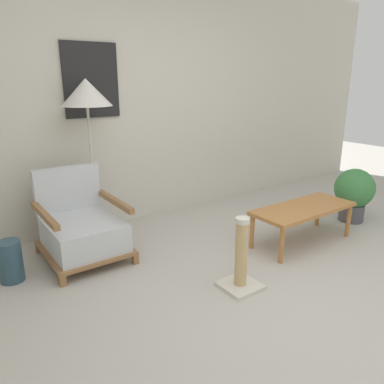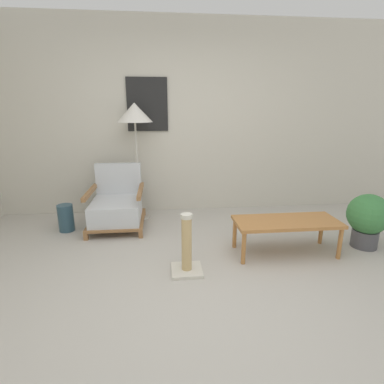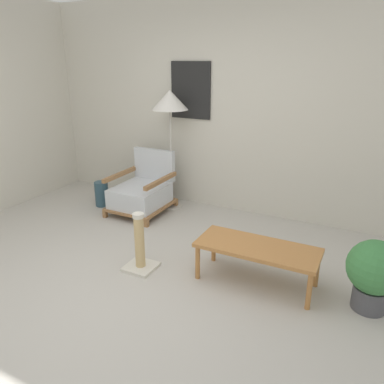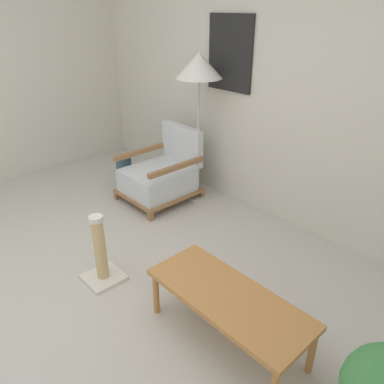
{
  "view_description": "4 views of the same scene",
  "coord_description": "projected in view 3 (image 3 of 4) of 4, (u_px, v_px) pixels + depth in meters",
  "views": [
    {
      "loc": [
        -1.88,
        -1.39,
        1.57
      ],
      "look_at": [
        0.07,
        1.33,
        0.55
      ],
      "focal_mm": 35.0,
      "sensor_mm": 36.0,
      "label": 1
    },
    {
      "loc": [
        -0.28,
        -2.04,
        1.5
      ],
      "look_at": [
        0.07,
        1.33,
        0.55
      ],
      "focal_mm": 28.0,
      "sensor_mm": 36.0,
      "label": 2
    },
    {
      "loc": [
        1.84,
        -2.13,
        1.95
      ],
      "look_at": [
        0.07,
        1.33,
        0.55
      ],
      "focal_mm": 35.0,
      "sensor_mm": 36.0,
      "label": 3
    },
    {
      "loc": [
        2.17,
        -0.59,
        1.98
      ],
      "look_at": [
        0.07,
        1.33,
        0.55
      ],
      "focal_mm": 35.0,
      "sensor_mm": 36.0,
      "label": 4
    }
  ],
  "objects": [
    {
      "name": "ground_plane",
      "position": [
        115.0,
        297.0,
        3.23
      ],
      "size": [
        14.0,
        14.0,
        0.0
      ],
      "primitive_type": "plane",
      "color": "#B7B2A8"
    },
    {
      "name": "wall_back",
      "position": [
        224.0,
        108.0,
        4.76
      ],
      "size": [
        8.0,
        0.09,
        2.7
      ],
      "color": "beige",
      "rests_on": "ground_plane"
    },
    {
      "name": "armchair",
      "position": [
        142.0,
        192.0,
        4.96
      ],
      "size": [
        0.69,
        0.78,
        0.78
      ],
      "color": "olive",
      "rests_on": "ground_plane"
    },
    {
      "name": "floor_lamp",
      "position": [
        170.0,
        105.0,
        4.74
      ],
      "size": [
        0.47,
        0.47,
        1.57
      ],
      "color": "#B7B2A8",
      "rests_on": "ground_plane"
    },
    {
      "name": "coffee_table",
      "position": [
        257.0,
        250.0,
        3.34
      ],
      "size": [
        1.09,
        0.45,
        0.37
      ],
      "color": "#B2753D",
      "rests_on": "ground_plane"
    },
    {
      "name": "vase",
      "position": [
        102.0,
        194.0,
        5.19
      ],
      "size": [
        0.19,
        0.19,
        0.34
      ],
      "primitive_type": "cylinder",
      "color": "#2D4C5B",
      "rests_on": "ground_plane"
    },
    {
      "name": "potted_plant",
      "position": [
        374.0,
        272.0,
        2.97
      ],
      "size": [
        0.44,
        0.44,
        0.61
      ],
      "color": "#4C4C51",
      "rests_on": "ground_plane"
    },
    {
      "name": "scratching_post",
      "position": [
        140.0,
        249.0,
        3.6
      ],
      "size": [
        0.29,
        0.29,
        0.58
      ],
      "color": "beige",
      "rests_on": "ground_plane"
    }
  ]
}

